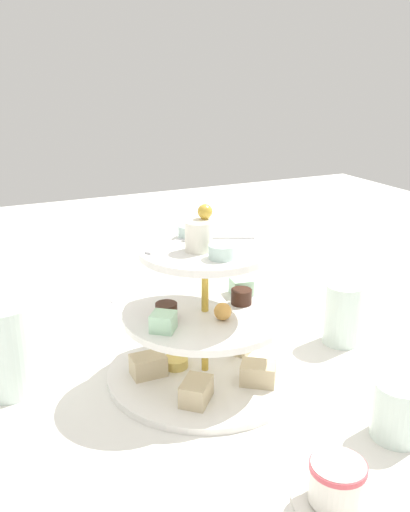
% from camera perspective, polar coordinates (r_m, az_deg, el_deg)
% --- Properties ---
extents(ground_plane, '(2.40, 2.40, 0.00)m').
position_cam_1_polar(ground_plane, '(0.84, -0.00, -12.09)').
color(ground_plane, silver).
extents(tiered_serving_stand, '(0.28, 0.28, 0.26)m').
position_cam_1_polar(tiered_serving_stand, '(0.80, -0.03, -7.44)').
color(tiered_serving_stand, white).
rests_on(tiered_serving_stand, ground_plane).
extents(water_glass_tall_right, '(0.07, 0.07, 0.13)m').
position_cam_1_polar(water_glass_tall_right, '(0.81, -19.64, -9.10)').
color(water_glass_tall_right, silver).
rests_on(water_glass_tall_right, ground_plane).
extents(water_glass_short_left, '(0.06, 0.06, 0.07)m').
position_cam_1_polar(water_glass_short_left, '(0.74, 19.19, -14.66)').
color(water_glass_short_left, silver).
rests_on(water_glass_short_left, ground_plane).
extents(teacup_with_saucer, '(0.09, 0.09, 0.05)m').
position_cam_1_polar(teacup_with_saucer, '(0.63, 13.28, -21.80)').
color(teacup_with_saucer, white).
rests_on(teacup_with_saucer, ground_plane).
extents(butter_knife_left, '(0.17, 0.02, 0.00)m').
position_cam_1_polar(butter_knife_left, '(1.11, -5.41, -3.81)').
color(butter_knife_left, silver).
rests_on(butter_knife_left, ground_plane).
extents(water_glass_mid_back, '(0.06, 0.06, 0.10)m').
position_cam_1_polar(water_glass_mid_back, '(0.93, 13.69, -5.66)').
color(water_glass_mid_back, silver).
rests_on(water_glass_mid_back, ground_plane).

